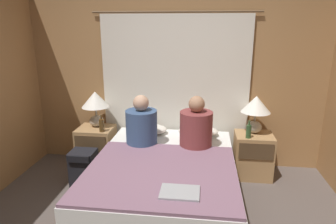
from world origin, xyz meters
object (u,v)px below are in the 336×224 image
Objects in this scene: beer_bottle_on_right_stand at (249,131)px; pillow_right at (198,131)px; nightstand_left at (97,147)px; lamp_right at (256,108)px; bed at (165,182)px; lamp_left at (95,103)px; pillow_left at (147,129)px; beer_bottle_on_left_stand at (102,125)px; laptop_on_bed at (180,192)px; person_left_in_bed at (142,125)px; person_right_in_bed at (196,127)px; backpack_on_floor at (84,166)px; nightstand_right at (253,155)px.

pillow_right is at bearing 166.15° from beer_bottle_on_right_stand.
lamp_right is at bearing 1.98° from nightstand_left.
bed is 3.88× the size of pillow_right.
nightstand_left is at bearing -179.02° from pillow_right.
pillow_left is (0.71, -0.05, -0.32)m from lamp_left.
beer_bottle_on_left_stand reaches higher than nightstand_left.
beer_bottle_on_left_stand reaches higher than beer_bottle_on_right_stand.
beer_bottle_on_left_stand is 0.68× the size of laptop_on_bed.
person_left_in_bed is (-0.67, -0.39, 0.18)m from pillow_right.
bed is at bearing -35.24° from beer_bottle_on_left_stand.
pillow_right is 1.56× the size of laptop_on_bed.
person_left_in_bed is at bearing -169.63° from beer_bottle_on_right_stand.
pillow_left reaches higher than nightstand_left.
person_right_in_bed is 1.11m from laptop_on_bed.
pillow_right reaches higher than backpack_on_floor.
bed is 3.25× the size of person_right_in_bed.
pillow_left is at bearing 179.02° from nightstand_right.
pillow_left is at bearing 35.54° from backpack_on_floor.
lamp_right is 2.27m from backpack_on_floor.
lamp_left and lamp_right have the same top height.
laptop_on_bed is (-0.83, -1.45, 0.27)m from nightstand_right.
beer_bottle_on_left_stand is (-1.25, -0.15, 0.08)m from pillow_right.
bed is 9.00× the size of beer_bottle_on_right_stand.
lamp_left reaches higher than pillow_left.
lamp_left is 0.79m from pillow_left.
lamp_right is at bearing 90.00° from nightstand_right.
lamp_right is 1.43m from pillow_left.
pillow_left and pillow_right have the same top height.
lamp_left reaches higher than bed.
pillow_right is 0.64m from beer_bottle_on_right_stand.
beer_bottle_on_left_stand is 1.75m from laptop_on_bed.
laptop_on_bed is (0.22, -0.68, 0.30)m from bed.
bed is at bearing -112.95° from pillow_right.
person_left_in_bed is at bearing 116.94° from laptop_on_bed.
beer_bottle_on_right_stand is at bearing -6.73° from pillow_left.
person_right_in_bed is at bearing -30.68° from pillow_left.
bed is 3.29× the size of person_left_in_bed.
backpack_on_floor is (-0.71, -0.12, -0.52)m from person_left_in_bed.
beer_bottle_on_left_stand is at bearing 157.87° from person_left_in_bed.
laptop_on_bed is at bearing -63.06° from person_left_in_bed.
lamp_left is at bearing 178.02° from nightstand_right.
backpack_on_floor is at bearing -167.05° from nightstand_right.
bed is 1.50m from lamp_right.
lamp_right is 0.79× the size of person_right_in_bed.
person_right_in_bed is (0.65, -0.39, 0.19)m from pillow_left.
nightstand_right is 2.19m from lamp_left.
lamp_left is (0.00, 0.07, 0.62)m from nightstand_left.
lamp_right is 2.18× the size of beer_bottle_on_right_stand.
pillow_left is 1.58m from laptop_on_bed.
pillow_right is at bearing 30.12° from person_left_in_bed.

